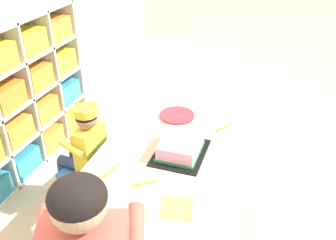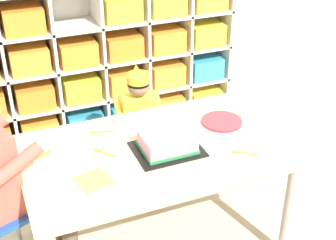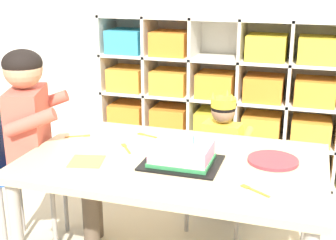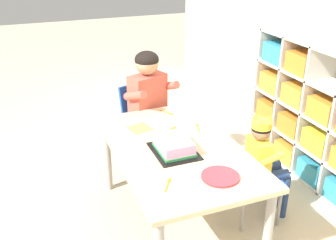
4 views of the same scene
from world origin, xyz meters
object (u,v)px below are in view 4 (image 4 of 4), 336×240
(child_with_crown, at_px, (264,156))
(fork_beside_plate_stack, at_px, (198,127))
(fork_near_child_seat, at_px, (168,113))
(fork_near_cake_tray, at_px, (168,184))
(activity_table, at_px, (176,156))
(fork_scattered_mid_table, at_px, (171,130))
(classroom_chair_adult_side, at_px, (144,118))
(paper_plate_stack, at_px, (220,177))
(birthday_cake_on_tray, at_px, (174,146))
(classroom_chair_blue, at_px, (248,175))
(adult_helper_seated, at_px, (152,101))

(child_with_crown, xyz_separation_m, fork_beside_plate_stack, (-0.34, -0.36, 0.13))
(fork_near_child_seat, xyz_separation_m, fork_near_cake_tray, (0.93, -0.35, -0.00))
(activity_table, distance_m, fork_near_child_seat, 0.57)
(fork_scattered_mid_table, bearing_deg, child_with_crown, 109.52)
(activity_table, distance_m, classroom_chair_adult_side, 0.84)
(activity_table, xyz_separation_m, fork_beside_plate_stack, (-0.22, 0.26, 0.07))
(fork_scattered_mid_table, distance_m, fork_near_cake_tray, 0.69)
(paper_plate_stack, relative_size, fork_near_child_seat, 1.88)
(birthday_cake_on_tray, xyz_separation_m, fork_near_cake_tray, (0.33, -0.17, -0.04))
(paper_plate_stack, height_order, fork_beside_plate_stack, paper_plate_stack)
(birthday_cake_on_tray, bearing_deg, classroom_chair_blue, 84.05)
(fork_beside_plate_stack, relative_size, fork_near_cake_tray, 1.07)
(birthday_cake_on_tray, bearing_deg, activity_table, 142.42)
(birthday_cake_on_tray, bearing_deg, paper_plate_stack, 19.75)
(child_with_crown, bearing_deg, activity_table, 86.99)
(classroom_chair_adult_side, bearing_deg, fork_near_cake_tray, -121.29)
(activity_table, distance_m, birthday_cake_on_tray, 0.13)
(fork_near_child_seat, xyz_separation_m, fork_scattered_mid_table, (0.29, -0.08, 0.00))
(classroom_chair_adult_side, bearing_deg, fork_beside_plate_stack, -90.39)
(adult_helper_seated, distance_m, fork_near_child_seat, 0.19)
(activity_table, bearing_deg, fork_near_cake_tray, -28.52)
(birthday_cake_on_tray, xyz_separation_m, paper_plate_stack, (0.38, 0.14, -0.03))
(fork_near_child_seat, distance_m, fork_beside_plate_stack, 0.34)
(activity_table, relative_size, classroom_chair_adult_side, 1.73)
(activity_table, xyz_separation_m, classroom_chair_adult_side, (-0.83, 0.04, -0.08))
(fork_beside_plate_stack, height_order, fork_near_cake_tray, same)
(classroom_chair_adult_side, height_order, birthday_cake_on_tray, classroom_chair_adult_side)
(classroom_chair_blue, xyz_separation_m, birthday_cake_on_tray, (-0.06, -0.54, 0.31))
(adult_helper_seated, height_order, fork_near_child_seat, adult_helper_seated)
(activity_table, height_order, classroom_chair_adult_side, classroom_chair_adult_side)
(fork_scattered_mid_table, bearing_deg, birthday_cake_on_tray, 35.42)
(birthday_cake_on_tray, xyz_separation_m, fork_near_child_seat, (-0.59, 0.18, -0.04))
(classroom_chair_blue, height_order, classroom_chair_adult_side, classroom_chair_adult_side)
(child_with_crown, height_order, classroom_chair_adult_side, child_with_crown)
(child_with_crown, height_order, paper_plate_stack, child_with_crown)
(classroom_chair_adult_side, relative_size, fork_near_child_seat, 6.51)
(activity_table, bearing_deg, classroom_chair_adult_side, 177.22)
(fork_near_cake_tray, bearing_deg, fork_near_child_seat, -168.72)
(adult_helper_seated, bearing_deg, birthday_cake_on_tray, -118.57)
(fork_near_child_seat, height_order, fork_beside_plate_stack, same)
(activity_table, relative_size, fork_beside_plate_stack, 10.36)
(child_with_crown, height_order, adult_helper_seated, adult_helper_seated)
(fork_near_child_seat, height_order, fork_scattered_mid_table, same)
(classroom_chair_adult_side, distance_m, fork_scattered_mid_table, 0.60)
(adult_helper_seated, bearing_deg, activity_table, -116.17)
(classroom_chair_adult_side, relative_size, fork_beside_plate_stack, 5.98)
(activity_table, distance_m, fork_scattered_mid_table, 0.27)
(classroom_chair_blue, bearing_deg, fork_near_child_seat, 37.14)
(fork_near_cake_tray, bearing_deg, child_with_crown, 139.88)
(classroom_chair_blue, height_order, fork_near_cake_tray, fork_near_cake_tray)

